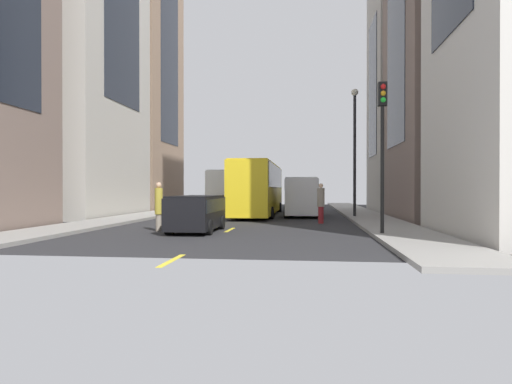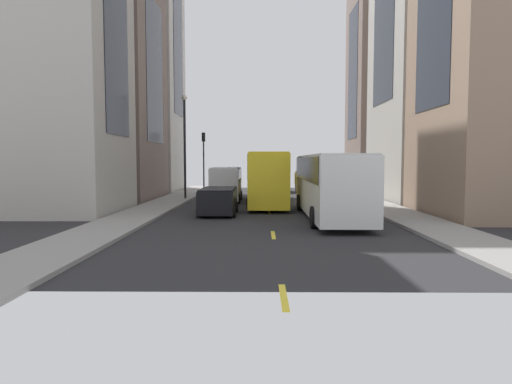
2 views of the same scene
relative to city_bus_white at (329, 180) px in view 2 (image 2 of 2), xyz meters
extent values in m
plane|color=#28282B|center=(3.14, -6.99, -2.01)|extent=(41.23, 41.23, 0.00)
cube|color=gray|center=(-4.13, -6.99, -1.93)|extent=(2.69, 44.00, 0.15)
cube|color=gray|center=(10.41, -6.99, -1.93)|extent=(2.69, 44.00, 0.15)
cube|color=yellow|center=(3.14, -27.99, -2.00)|extent=(0.16, 2.00, 0.01)
cube|color=yellow|center=(3.14, -19.59, -2.00)|extent=(0.16, 2.00, 0.01)
cube|color=yellow|center=(3.14, -11.19, -2.00)|extent=(0.16, 2.00, 0.01)
cube|color=yellow|center=(3.14, -2.79, -2.00)|extent=(0.16, 2.00, 0.01)
cube|color=yellow|center=(3.14, 5.61, -2.00)|extent=(0.16, 2.00, 0.01)
cube|color=yellow|center=(3.14, 14.01, -2.00)|extent=(0.16, 2.00, 0.01)
cube|color=#7A665B|center=(-9.58, -22.18, 9.86)|extent=(7.81, 7.95, 23.74)
cube|color=#1E232D|center=(-9.58, -22.18, 9.86)|extent=(7.89, 4.37, 13.06)
cube|color=beige|center=(16.86, -21.63, 15.05)|extent=(9.81, 8.49, 34.13)
cube|color=#1E232D|center=(16.86, -21.63, 15.05)|extent=(9.91, 4.67, 18.77)
cube|color=#7A665B|center=(15.91, -11.50, 7.99)|extent=(7.92, 9.35, 19.99)
cube|color=#1E232D|center=(15.91, -11.50, 7.99)|extent=(8.00, 5.14, 10.99)
cube|color=#B7B2A8|center=(16.93, -2.25, 8.10)|extent=(9.95, 7.47, 20.21)
cube|color=#1E232D|center=(16.93, -2.25, 8.10)|extent=(10.05, 4.11, 11.12)
cube|color=silver|center=(0.00, 0.00, -0.23)|extent=(2.55, 11.88, 3.00)
cube|color=black|center=(0.00, 0.00, 0.62)|extent=(2.60, 10.93, 1.20)
cube|color=beige|center=(0.00, 0.00, 1.31)|extent=(2.45, 11.40, 0.08)
cylinder|color=black|center=(-1.17, 3.68, -1.51)|extent=(0.46, 1.00, 1.00)
cylinder|color=black|center=(1.17, 3.68, -1.51)|extent=(0.46, 1.00, 1.00)
cylinder|color=black|center=(-1.17, -3.68, -1.51)|extent=(0.46, 1.00, 1.00)
cylinder|color=black|center=(1.17, -3.68, -1.51)|extent=(0.46, 1.00, 1.00)
cube|color=yellow|center=(3.19, -8.20, -0.15)|extent=(2.45, 13.22, 3.30)
cube|color=black|center=(3.19, -8.20, 0.71)|extent=(2.50, 12.16, 1.48)
cube|color=gold|center=(3.19, -8.20, 1.54)|extent=(2.35, 12.69, 0.08)
cylinder|color=black|center=(2.06, -4.10, -1.63)|extent=(0.44, 0.76, 0.76)
cylinder|color=black|center=(4.32, -4.10, -1.63)|extent=(0.44, 0.76, 0.76)
cylinder|color=black|center=(2.06, -12.30, -1.63)|extent=(0.44, 0.76, 0.76)
cylinder|color=black|center=(4.32, -12.30, -1.63)|extent=(0.44, 0.76, 0.76)
cube|color=white|center=(6.25, -9.69, -0.66)|extent=(2.05, 5.27, 2.30)
cube|color=black|center=(6.25, -9.69, 0.09)|extent=(2.09, 4.85, 0.69)
cube|color=silver|center=(6.25, -9.69, 0.53)|extent=(1.97, 5.06, 0.08)
cylinder|color=black|center=(5.31, -8.05, -1.65)|extent=(0.37, 0.72, 0.72)
cylinder|color=black|center=(7.20, -8.05, -1.65)|extent=(0.37, 0.72, 0.72)
cylinder|color=black|center=(5.31, -11.32, -1.65)|extent=(0.37, 0.72, 0.72)
cylinder|color=black|center=(7.20, -11.32, -1.65)|extent=(0.37, 0.72, 0.72)
cube|color=black|center=(6.07, -1.47, -1.21)|extent=(1.90, 4.32, 1.26)
cube|color=black|center=(6.07, -1.47, -0.89)|extent=(1.94, 3.98, 0.53)
cube|color=black|center=(6.07, -1.47, -0.54)|extent=(1.82, 4.15, 0.08)
cylinder|color=black|center=(5.20, -0.13, -1.70)|extent=(0.34, 0.62, 0.62)
cylinder|color=black|center=(6.94, -0.13, -1.70)|extent=(0.34, 0.62, 0.62)
cylinder|color=black|center=(5.20, -2.81, -1.70)|extent=(0.34, 0.62, 0.62)
cylinder|color=black|center=(6.94, -2.81, -1.70)|extent=(0.34, 0.62, 0.62)
cube|color=black|center=(1.87, -20.55, -1.19)|extent=(1.72, 4.11, 1.30)
cube|color=black|center=(1.87, -20.55, -0.86)|extent=(1.75, 3.79, 0.55)
cube|color=black|center=(1.87, -20.55, -0.49)|extent=(1.65, 3.95, 0.08)
cylinder|color=black|center=(1.07, -19.27, -1.70)|extent=(0.31, 0.62, 0.62)
cylinder|color=black|center=(2.66, -19.27, -1.70)|extent=(0.31, 0.62, 0.62)
cylinder|color=black|center=(1.07, -21.83, -1.70)|extent=(0.31, 0.62, 0.62)
cylinder|color=black|center=(2.66, -21.83, -1.70)|extent=(0.31, 0.62, 0.62)
cylinder|color=gray|center=(0.13, -20.44, -1.64)|extent=(0.26, 0.26, 0.74)
cylinder|color=gold|center=(0.13, -20.44, -0.70)|extent=(0.34, 0.34, 1.15)
sphere|color=tan|center=(0.13, -20.44, 0.00)|extent=(0.25, 0.25, 0.25)
cylinder|color=maroon|center=(7.32, -15.30, -1.56)|extent=(0.29, 0.29, 0.90)
cylinder|color=gray|center=(7.32, -15.30, -0.61)|extent=(0.38, 0.38, 1.00)
sphere|color=beige|center=(7.32, -15.30, 0.02)|extent=(0.24, 0.24, 0.24)
cylinder|color=black|center=(9.46, -21.64, 0.59)|extent=(0.14, 0.14, 4.89)
cube|color=black|center=(9.46, -21.64, 3.48)|extent=(0.32, 0.32, 0.90)
sphere|color=red|center=(9.46, -21.81, 3.73)|extent=(0.20, 0.20, 0.20)
sphere|color=orange|center=(9.46, -21.81, 3.48)|extent=(0.20, 0.20, 0.20)
sphere|color=green|center=(9.46, -21.81, 3.23)|extent=(0.20, 0.20, 0.20)
cylinder|color=black|center=(9.56, -10.97, 1.94)|extent=(0.18, 0.18, 7.60)
sphere|color=silver|center=(9.56, -10.97, 5.92)|extent=(0.44, 0.44, 0.44)
camera|label=1|loc=(6.59, -38.73, -0.17)|focal=30.38mm
camera|label=2|loc=(3.66, 23.76, 1.01)|focal=31.33mm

